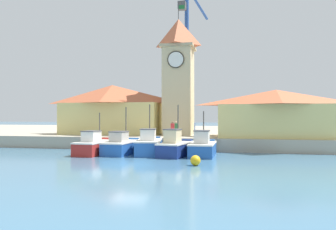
# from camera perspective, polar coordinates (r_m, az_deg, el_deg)

# --- Properties ---
(ground_plane) EXTENTS (300.00, 300.00, 0.00)m
(ground_plane) POSITION_cam_1_polar(r_m,az_deg,el_deg) (23.60, -6.56, -8.45)
(ground_plane) COLOR teal
(quay_wharf) EXTENTS (120.00, 40.00, 1.25)m
(quay_wharf) POSITION_cam_1_polar(r_m,az_deg,el_deg) (51.61, 3.53, -3.25)
(quay_wharf) COLOR #A89E89
(quay_wharf) RESTS_ON ground
(fishing_boat_far_left) EXTENTS (2.39, 5.29, 3.71)m
(fishing_boat_far_left) POSITION_cam_1_polar(r_m,az_deg,el_deg) (30.04, -12.45, -5.26)
(fishing_boat_far_left) COLOR #AD2823
(fishing_boat_far_left) RESTS_ON ground
(fishing_boat_left_outer) EXTENTS (2.47, 5.40, 4.22)m
(fishing_boat_left_outer) POSITION_cam_1_polar(r_m,az_deg,el_deg) (29.78, -7.88, -5.33)
(fishing_boat_left_outer) COLOR #2356A8
(fishing_boat_left_outer) RESTS_ON ground
(fishing_boat_left_inner) EXTENTS (2.90, 5.20, 4.45)m
(fishing_boat_left_inner) POSITION_cam_1_polar(r_m,az_deg,el_deg) (29.13, -3.33, -5.28)
(fishing_boat_left_inner) COLOR #2356A8
(fishing_boat_left_inner) RESTS_ON ground
(fishing_boat_mid_left) EXTENTS (2.69, 4.82, 4.37)m
(fishing_boat_mid_left) POSITION_cam_1_polar(r_m,az_deg,el_deg) (27.92, 1.31, -5.56)
(fishing_boat_mid_left) COLOR navy
(fishing_boat_mid_left) RESTS_ON ground
(fishing_boat_center) EXTENTS (2.16, 4.82, 3.82)m
(fishing_boat_center) POSITION_cam_1_polar(r_m,az_deg,el_deg) (28.13, 6.07, -5.59)
(fishing_boat_center) COLOR #2356A8
(fishing_boat_center) RESTS_ON ground
(clock_tower) EXTENTS (3.69, 3.69, 14.74)m
(clock_tower) POSITION_cam_1_polar(r_m,az_deg,el_deg) (37.36, 1.82, 7.25)
(clock_tower) COLOR beige
(clock_tower) RESTS_ON quay_wharf
(warehouse_left) EXTENTS (11.88, 5.43, 5.81)m
(warehouse_left) POSITION_cam_1_polar(r_m,az_deg,el_deg) (39.38, -9.68, 1.04)
(warehouse_left) COLOR #E5D17A
(warehouse_left) RESTS_ON quay_wharf
(warehouse_right) EXTENTS (11.79, 6.78, 4.82)m
(warehouse_right) POSITION_cam_1_polar(r_m,az_deg,el_deg) (35.04, 18.31, 0.35)
(warehouse_right) COLOR #E5D17A
(warehouse_right) RESTS_ON quay_wharf
(port_crane_near) EXTENTS (3.38, 7.67, 19.61)m
(port_crane_near) POSITION_cam_1_polar(r_m,az_deg,el_deg) (43.96, 3.36, 6.92)
(port_crane_near) COLOR navy
(port_crane_near) RESTS_ON quay_wharf
(mooring_buoy) EXTENTS (0.71, 0.71, 0.71)m
(mooring_buoy) POSITION_cam_1_polar(r_m,az_deg,el_deg) (22.65, 4.80, -7.89)
(mooring_buoy) COLOR gold
(mooring_buoy) RESTS_ON ground
(dock_worker_near_tower) EXTENTS (0.34, 0.22, 1.62)m
(dock_worker_near_tower) POSITION_cam_1_polar(r_m,az_deg,el_deg) (33.17, 1.41, -2.42)
(dock_worker_near_tower) COLOR #33333D
(dock_worker_near_tower) RESTS_ON quay_wharf
(dock_worker_along_quay) EXTENTS (0.34, 0.22, 1.62)m
(dock_worker_along_quay) POSITION_cam_1_polar(r_m,az_deg,el_deg) (32.79, 0.80, -2.45)
(dock_worker_along_quay) COLOR #33333D
(dock_worker_along_quay) RESTS_ON quay_wharf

